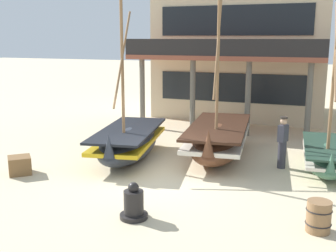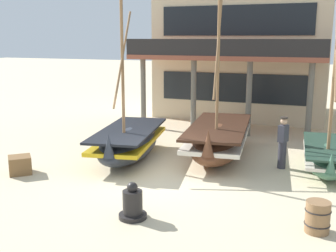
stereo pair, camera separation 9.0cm
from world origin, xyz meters
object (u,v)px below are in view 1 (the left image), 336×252
object	(u,v)px
fishing_boat_near_left	(326,156)
fishing_boat_centre_large	(128,142)
fisherman_by_hull	(282,143)
wooden_barrel	(319,217)
cargo_crate	(20,165)
harbor_building_main	(246,23)
fishing_boat_far_right	(218,139)
capstan_winch	(134,204)

from	to	relation	value
fishing_boat_near_left	fishing_boat_centre_large	bearing A→B (deg)	-170.50
fishing_boat_near_left	fisherman_by_hull	world-z (taller)	fishing_boat_near_left
fishing_boat_near_left	wooden_barrel	world-z (taller)	fishing_boat_near_left
fishing_boat_near_left	fisherman_by_hull	bearing A→B (deg)	-169.01
wooden_barrel	cargo_crate	world-z (taller)	wooden_barrel
fisherman_by_hull	wooden_barrel	world-z (taller)	fisherman_by_hull
fishing_boat_near_left	fishing_boat_centre_large	xyz separation A→B (m)	(-6.40, -1.07, 0.11)
cargo_crate	harbor_building_main	size ratio (longest dim) A/B	0.07
wooden_barrel	cargo_crate	distance (m)	8.76
fishing_boat_far_right	wooden_barrel	xyz separation A→B (m)	(3.46, -4.87, -0.29)
fisherman_by_hull	harbor_building_main	world-z (taller)	harbor_building_main
fishing_boat_near_left	cargo_crate	xyz separation A→B (m)	(-8.81, -3.76, -0.21)
fishing_boat_far_right	harbor_building_main	distance (m)	10.18
harbor_building_main	fishing_boat_far_right	bearing A→B (deg)	-84.49
capstan_winch	cargo_crate	world-z (taller)	capstan_winch
wooden_barrel	cargo_crate	size ratio (longest dim) A/B	1.06
fisherman_by_hull	fishing_boat_centre_large	bearing A→B (deg)	-170.89
capstan_winch	cargo_crate	xyz separation A→B (m)	(-4.69, 1.66, -0.06)
capstan_winch	cargo_crate	distance (m)	4.97
cargo_crate	harbor_building_main	world-z (taller)	harbor_building_main
fishing_boat_near_left	harbor_building_main	distance (m)	11.34
fishing_boat_near_left	wooden_barrel	xyz separation A→B (m)	(-0.09, -4.63, -0.13)
fisherman_by_hull	cargo_crate	xyz separation A→B (m)	(-7.49, -3.50, -0.56)
fishing_boat_near_left	fishing_boat_centre_large	world-z (taller)	fishing_boat_centre_large
capstan_winch	harbor_building_main	bearing A→B (deg)	91.23
fishing_boat_far_right	harbor_building_main	size ratio (longest dim) A/B	0.62
fishing_boat_far_right	cargo_crate	size ratio (longest dim) A/B	9.30
harbor_building_main	capstan_winch	bearing A→B (deg)	-88.77
cargo_crate	fisherman_by_hull	bearing A→B (deg)	25.04
wooden_barrel	capstan_winch	bearing A→B (deg)	-168.88
fisherman_by_hull	harbor_building_main	distance (m)	10.97
fishing_boat_near_left	fisherman_by_hull	xyz separation A→B (m)	(-1.32, -0.26, 0.35)
fishing_boat_centre_large	fishing_boat_far_right	bearing A→B (deg)	24.86
harbor_building_main	cargo_crate	bearing A→B (deg)	-108.31
fishing_boat_near_left	capstan_winch	size ratio (longest dim) A/B	5.96
fisherman_by_hull	capstan_winch	distance (m)	5.89
capstan_winch	fishing_boat_centre_large	bearing A→B (deg)	117.61
fishing_boat_near_left	fisherman_by_hull	distance (m)	1.39
fisherman_by_hull	wooden_barrel	distance (m)	4.57
harbor_building_main	fishing_boat_near_left	bearing A→B (deg)	-64.80
fishing_boat_centre_large	fishing_boat_far_right	size ratio (longest dim) A/B	0.87
fishing_boat_far_right	cargo_crate	xyz separation A→B (m)	(-5.26, -4.00, -0.36)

